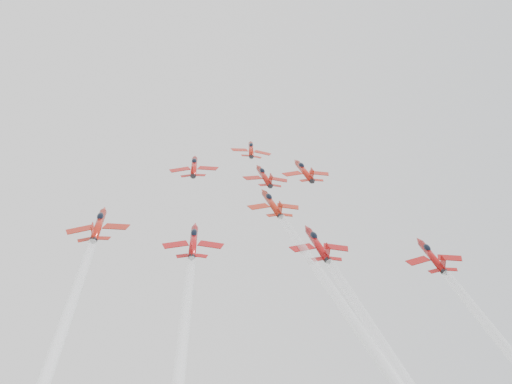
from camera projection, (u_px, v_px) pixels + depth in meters
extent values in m
cylinder|color=#B31E11|center=(251.00, 150.00, 150.00)|extent=(1.10, 8.44, 7.19)
cone|color=#B31E11|center=(248.00, 142.00, 155.61)|extent=(1.10, 2.40, 2.25)
cone|color=black|center=(254.00, 158.00, 144.85)|extent=(1.10, 1.63, 1.61)
ellipsoid|color=black|center=(250.00, 145.00, 151.93)|extent=(1.00, 2.27, 2.09)
cube|color=#B31E11|center=(240.00, 151.00, 148.87)|extent=(4.07, 2.56, 1.22)
cube|color=#B31E11|center=(263.00, 152.00, 149.70)|extent=(4.07, 2.56, 1.22)
cube|color=#B31E11|center=(254.00, 151.00, 145.52)|extent=(0.12, 2.66, 2.69)
cube|color=#B31E11|center=(247.00, 156.00, 145.56)|extent=(1.95, 1.26, 0.70)
cube|color=#B31E11|center=(259.00, 157.00, 145.99)|extent=(1.95, 1.26, 0.70)
cylinder|color=#AD1410|center=(194.00, 167.00, 134.88)|extent=(1.20, 9.17, 7.81)
cone|color=#AD1410|center=(193.00, 157.00, 140.97)|extent=(1.20, 2.61, 2.44)
cone|color=black|center=(195.00, 177.00, 129.29)|extent=(1.20, 1.77, 1.75)
ellipsoid|color=black|center=(194.00, 161.00, 136.98)|extent=(1.09, 2.47, 2.27)
cube|color=#AD1410|center=(180.00, 168.00, 133.65)|extent=(4.42, 2.78, 1.32)
cube|color=#AD1410|center=(208.00, 170.00, 134.56)|extent=(4.42, 2.78, 1.32)
cube|color=#AD1410|center=(195.00, 169.00, 130.02)|extent=(0.13, 2.89, 2.92)
cube|color=#AD1410|center=(187.00, 175.00, 130.05)|extent=(2.12, 1.37, 0.76)
cube|color=#AD1410|center=(202.00, 176.00, 130.52)|extent=(2.12, 1.37, 0.76)
cylinder|color=#9D160E|center=(264.00, 177.00, 133.80)|extent=(1.12, 8.62, 7.34)
cone|color=#9D160E|center=(261.00, 167.00, 139.53)|extent=(1.12, 2.45, 2.29)
cone|color=black|center=(268.00, 187.00, 128.54)|extent=(1.12, 1.66, 1.65)
ellipsoid|color=black|center=(263.00, 171.00, 135.78)|extent=(1.02, 2.32, 2.14)
cube|color=#9D160E|center=(252.00, 178.00, 132.64)|extent=(4.15, 2.62, 1.24)
cube|color=#9D160E|center=(278.00, 179.00, 133.49)|extent=(4.15, 2.62, 1.24)
cube|color=#9D160E|center=(268.00, 179.00, 129.22)|extent=(0.12, 2.72, 2.75)
cube|color=#9D160E|center=(261.00, 185.00, 129.26)|extent=(2.00, 1.29, 0.71)
cube|color=#9D160E|center=(275.00, 185.00, 129.70)|extent=(2.00, 1.29, 0.71)
cylinder|color=#B11C10|center=(305.00, 172.00, 139.51)|extent=(1.23, 9.41, 8.01)
cone|color=#B11C10|center=(299.00, 161.00, 145.76)|extent=(1.23, 2.68, 2.50)
cone|color=black|center=(310.00, 182.00, 133.77)|extent=(1.23, 1.81, 1.80)
ellipsoid|color=black|center=(303.00, 165.00, 141.66)|extent=(1.12, 2.54, 2.33)
cube|color=#B11C10|center=(292.00, 173.00, 138.24)|extent=(4.53, 2.86, 1.36)
cube|color=#B11C10|center=(319.00, 174.00, 139.17)|extent=(4.53, 2.86, 1.36)
cube|color=#B11C10|center=(310.00, 174.00, 134.51)|extent=(0.13, 2.97, 3.00)
cube|color=#B11C10|center=(302.00, 180.00, 134.55)|extent=(2.18, 1.41, 0.78)
cube|color=#B11C10|center=(316.00, 181.00, 135.03)|extent=(2.18, 1.41, 0.78)
cylinder|color=#A92110|center=(272.00, 204.00, 120.23)|extent=(1.17, 8.94, 7.61)
cone|color=#A92110|center=(267.00, 191.00, 126.16)|extent=(1.17, 2.54, 2.38)
cone|color=black|center=(277.00, 217.00, 114.77)|extent=(1.17, 1.72, 1.71)
ellipsoid|color=black|center=(271.00, 197.00, 122.27)|extent=(1.06, 2.41, 2.21)
cube|color=#A92110|center=(258.00, 206.00, 119.02)|extent=(4.31, 2.71, 1.29)
cube|color=#A92110|center=(288.00, 207.00, 119.91)|extent=(4.31, 2.71, 1.29)
cube|color=#A92110|center=(277.00, 208.00, 115.48)|extent=(0.13, 2.82, 2.85)
cube|color=#A92110|center=(268.00, 215.00, 115.52)|extent=(2.07, 1.34, 0.74)
cube|color=#A92110|center=(284.00, 215.00, 115.98)|extent=(2.07, 1.34, 0.74)
cylinder|color=#A51B0F|center=(99.00, 226.00, 104.14)|extent=(1.20, 9.17, 7.81)
cone|color=#A51B0F|center=(102.00, 209.00, 110.23)|extent=(1.20, 2.61, 2.44)
cone|color=black|center=(95.00, 242.00, 98.55)|extent=(1.20, 1.77, 1.75)
ellipsoid|color=black|center=(100.00, 216.00, 106.24)|extent=(1.09, 2.47, 2.27)
cube|color=#A51B0F|center=(79.00, 227.00, 102.91)|extent=(4.42, 2.78, 1.32)
cube|color=#A51B0F|center=(117.00, 229.00, 103.82)|extent=(4.42, 2.78, 1.32)
cube|color=#A51B0F|center=(96.00, 231.00, 99.27)|extent=(0.13, 2.89, 2.92)
cube|color=#A51B0F|center=(85.00, 239.00, 99.31)|extent=(2.12, 1.37, 0.76)
cube|color=#A51B0F|center=(105.00, 239.00, 99.78)|extent=(2.12, 1.37, 0.76)
cylinder|color=#A60F12|center=(193.00, 242.00, 102.12)|extent=(1.13, 8.70, 7.41)
cone|color=#A60F12|center=(192.00, 225.00, 107.90)|extent=(1.13, 2.48, 2.32)
cone|color=black|center=(195.00, 259.00, 96.81)|extent=(1.13, 1.68, 1.66)
ellipsoid|color=black|center=(193.00, 233.00, 104.11)|extent=(1.03, 2.34, 2.16)
cube|color=#A60F12|center=(176.00, 244.00, 100.95)|extent=(4.19, 2.64, 1.26)
cube|color=#A60F12|center=(211.00, 245.00, 101.81)|extent=(4.19, 2.64, 1.26)
cube|color=#A60F12|center=(195.00, 248.00, 97.50)|extent=(0.12, 2.74, 2.77)
cube|color=#A60F12|center=(185.00, 256.00, 97.53)|extent=(2.01, 1.30, 0.72)
cube|color=#A60F12|center=(204.00, 256.00, 97.98)|extent=(2.01, 1.30, 0.72)
cylinder|color=#9A0E10|center=(318.00, 245.00, 105.86)|extent=(1.18, 9.03, 7.69)
cone|color=#9A0E10|center=(310.00, 228.00, 111.86)|extent=(1.18, 2.57, 2.40)
cone|color=black|center=(326.00, 262.00, 100.35)|extent=(1.18, 1.74, 1.72)
ellipsoid|color=black|center=(315.00, 235.00, 107.93)|extent=(1.07, 2.43, 2.24)
cube|color=#9A0E10|center=(302.00, 247.00, 104.65)|extent=(4.35, 2.74, 1.30)
cube|color=#9A0E10|center=(336.00, 248.00, 105.54)|extent=(4.35, 2.74, 1.30)
cube|color=#9A0E10|center=(325.00, 251.00, 101.07)|extent=(0.13, 2.85, 2.88)
cube|color=#9A0E10|center=(315.00, 259.00, 101.11)|extent=(2.09, 1.35, 0.74)
cube|color=#9A0E10|center=(333.00, 259.00, 101.57)|extent=(2.09, 1.35, 0.74)
cylinder|color=#9B0F0E|center=(432.00, 257.00, 106.15)|extent=(1.11, 8.51, 7.24)
cone|color=#9B0F0E|center=(419.00, 240.00, 111.80)|extent=(1.11, 2.42, 2.26)
cone|color=black|center=(446.00, 273.00, 100.96)|extent=(1.11, 1.64, 1.62)
ellipsoid|color=black|center=(427.00, 248.00, 108.10)|extent=(1.01, 2.29, 2.11)
cube|color=#9B0F0E|center=(418.00, 259.00, 105.01)|extent=(4.10, 2.58, 1.23)
cube|color=#9B0F0E|center=(449.00, 260.00, 105.85)|extent=(4.10, 2.58, 1.23)
cube|color=#9B0F0E|center=(444.00, 263.00, 101.63)|extent=(0.12, 2.68, 2.71)
cube|color=#9B0F0E|center=(435.00, 270.00, 101.67)|extent=(1.97, 1.27, 0.70)
cube|color=#9B0F0E|center=(451.00, 271.00, 102.11)|extent=(1.97, 1.27, 0.70)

